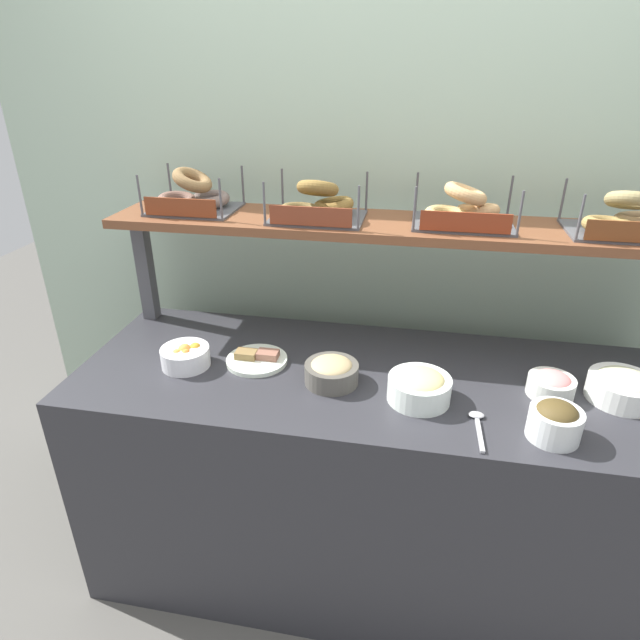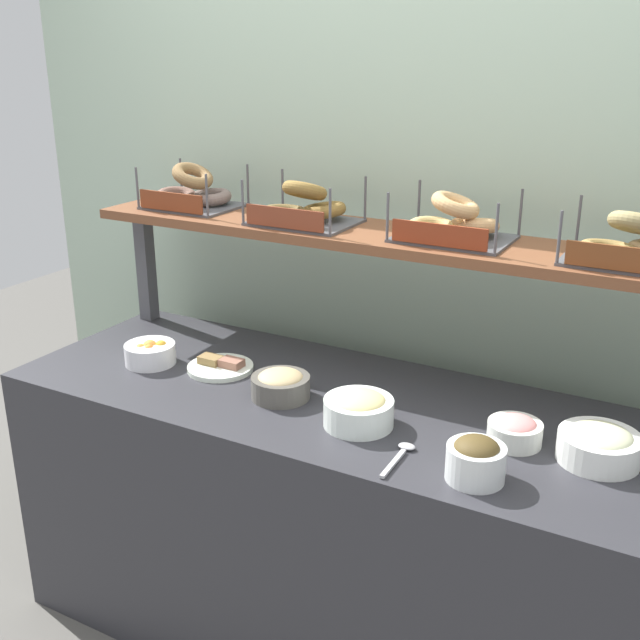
{
  "view_description": "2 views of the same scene",
  "coord_description": "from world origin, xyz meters",
  "px_view_note": "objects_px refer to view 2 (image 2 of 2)",
  "views": [
    {
      "loc": [
        0.09,
        -1.46,
        1.76
      ],
      "look_at": [
        -0.21,
        0.06,
        1.0
      ],
      "focal_mm": 29.81,
      "sensor_mm": 36.0,
      "label": 1
    },
    {
      "loc": [
        0.93,
        -1.77,
        1.81
      ],
      "look_at": [
        -0.09,
        0.06,
        1.05
      ],
      "focal_mm": 43.4,
      "sensor_mm": 36.0,
      "label": 2
    }
  ],
  "objects_px": {
    "bowl_chocolate_spread": "(476,459)",
    "serving_spoon_near_plate": "(401,454)",
    "bowl_lox_spread": "(515,431)",
    "bagel_basket_sesame": "(453,224)",
    "bagel_basket_poppy": "(193,193)",
    "bowl_scallion_spread": "(599,445)",
    "bowl_fruit_salad": "(150,353)",
    "bagel_basket_cinnamon_raisin": "(304,209)",
    "bowl_hummus": "(281,384)",
    "bagel_basket_everything": "(632,246)",
    "bowl_egg_salad": "(359,409)",
    "serving_plate_white": "(221,366)"
  },
  "relations": [
    {
      "from": "bowl_hummus",
      "to": "serving_spoon_near_plate",
      "type": "bearing_deg",
      "value": -18.28
    },
    {
      "from": "bowl_scallion_spread",
      "to": "bagel_basket_sesame",
      "type": "bearing_deg",
      "value": 150.69
    },
    {
      "from": "bowl_fruit_salad",
      "to": "bowl_chocolate_spread",
      "type": "height_order",
      "value": "bowl_chocolate_spread"
    },
    {
      "from": "bowl_lox_spread",
      "to": "bagel_basket_sesame",
      "type": "bearing_deg",
      "value": 135.41
    },
    {
      "from": "bowl_fruit_salad",
      "to": "bowl_scallion_spread",
      "type": "xyz_separation_m",
      "value": [
        1.35,
        0.06,
        0.01
      ]
    },
    {
      "from": "bowl_chocolate_spread",
      "to": "serving_spoon_near_plate",
      "type": "bearing_deg",
      "value": 176.04
    },
    {
      "from": "bowl_fruit_salad",
      "to": "bagel_basket_sesame",
      "type": "relative_size",
      "value": 0.5
    },
    {
      "from": "bowl_hummus",
      "to": "bagel_basket_sesame",
      "type": "distance_m",
      "value": 0.67
    },
    {
      "from": "bowl_scallion_spread",
      "to": "serving_spoon_near_plate",
      "type": "xyz_separation_m",
      "value": [
        -0.43,
        -0.21,
        -0.04
      ]
    },
    {
      "from": "serving_plate_white",
      "to": "bagel_basket_poppy",
      "type": "relative_size",
      "value": 0.68
    },
    {
      "from": "bowl_lox_spread",
      "to": "bagel_basket_sesame",
      "type": "relative_size",
      "value": 0.43
    },
    {
      "from": "bowl_fruit_salad",
      "to": "bagel_basket_everything",
      "type": "bearing_deg",
      "value": 13.47
    },
    {
      "from": "bowl_fruit_salad",
      "to": "bagel_basket_cinnamon_raisin",
      "type": "distance_m",
      "value": 0.66
    },
    {
      "from": "serving_plate_white",
      "to": "bagel_basket_cinnamon_raisin",
      "type": "distance_m",
      "value": 0.55
    },
    {
      "from": "bowl_egg_salad",
      "to": "serving_plate_white",
      "type": "height_order",
      "value": "bowl_egg_salad"
    },
    {
      "from": "bowl_lox_spread",
      "to": "bowl_fruit_salad",
      "type": "height_order",
      "value": "bowl_fruit_salad"
    },
    {
      "from": "bagel_basket_poppy",
      "to": "bowl_chocolate_spread",
      "type": "bearing_deg",
      "value": -23.39
    },
    {
      "from": "bowl_lox_spread",
      "to": "bagel_basket_cinnamon_raisin",
      "type": "distance_m",
      "value": 0.93
    },
    {
      "from": "bowl_chocolate_spread",
      "to": "serving_spoon_near_plate",
      "type": "relative_size",
      "value": 0.79
    },
    {
      "from": "bagel_basket_cinnamon_raisin",
      "to": "bowl_scallion_spread",
      "type": "bearing_deg",
      "value": -14.89
    },
    {
      "from": "bagel_basket_everything",
      "to": "bagel_basket_poppy",
      "type": "bearing_deg",
      "value": 178.95
    },
    {
      "from": "bagel_basket_cinnamon_raisin",
      "to": "serving_spoon_near_plate",
      "type": "bearing_deg",
      "value": -40.77
    },
    {
      "from": "bowl_lox_spread",
      "to": "bowl_egg_salad",
      "type": "distance_m",
      "value": 0.4
    },
    {
      "from": "bowl_hummus",
      "to": "bagel_basket_cinnamon_raisin",
      "type": "bearing_deg",
      "value": 108.49
    },
    {
      "from": "bagel_basket_poppy",
      "to": "bagel_basket_everything",
      "type": "height_order",
      "value": "bagel_basket_poppy"
    },
    {
      "from": "serving_spoon_near_plate",
      "to": "bagel_basket_everything",
      "type": "height_order",
      "value": "bagel_basket_everything"
    },
    {
      "from": "bagel_basket_cinnamon_raisin",
      "to": "bagel_basket_poppy",
      "type": "bearing_deg",
      "value": 176.09
    },
    {
      "from": "bowl_chocolate_spread",
      "to": "bagel_basket_everything",
      "type": "bearing_deg",
      "value": 66.07
    },
    {
      "from": "bowl_scallion_spread",
      "to": "bowl_lox_spread",
      "type": "bearing_deg",
      "value": -176.73
    },
    {
      "from": "bowl_chocolate_spread",
      "to": "bagel_basket_poppy",
      "type": "xyz_separation_m",
      "value": [
        -1.18,
        0.51,
        0.43
      ]
    },
    {
      "from": "bowl_fruit_salad",
      "to": "bowl_chocolate_spread",
      "type": "distance_m",
      "value": 1.13
    },
    {
      "from": "bagel_basket_cinnamon_raisin",
      "to": "bagel_basket_everything",
      "type": "height_order",
      "value": "bagel_basket_everything"
    },
    {
      "from": "bowl_chocolate_spread",
      "to": "bagel_basket_sesame",
      "type": "distance_m",
      "value": 0.71
    },
    {
      "from": "bowl_lox_spread",
      "to": "bagel_basket_sesame",
      "type": "distance_m",
      "value": 0.6
    },
    {
      "from": "bowl_fruit_salad",
      "to": "serving_spoon_near_plate",
      "type": "distance_m",
      "value": 0.94
    },
    {
      "from": "bowl_lox_spread",
      "to": "bowl_fruit_salad",
      "type": "distance_m",
      "value": 1.15
    },
    {
      "from": "bowl_hummus",
      "to": "serving_plate_white",
      "type": "distance_m",
      "value": 0.28
    },
    {
      "from": "bagel_basket_cinnamon_raisin",
      "to": "bagel_basket_sesame",
      "type": "distance_m",
      "value": 0.47
    },
    {
      "from": "bagel_basket_cinnamon_raisin",
      "to": "bagel_basket_sesame",
      "type": "height_order",
      "value": "bagel_basket_cinnamon_raisin"
    },
    {
      "from": "bowl_chocolate_spread",
      "to": "bagel_basket_poppy",
      "type": "distance_m",
      "value": 1.36
    },
    {
      "from": "serving_plate_white",
      "to": "bagel_basket_everything",
      "type": "height_order",
      "value": "bagel_basket_everything"
    },
    {
      "from": "bowl_lox_spread",
      "to": "bowl_hummus",
      "type": "relative_size",
      "value": 0.82
    },
    {
      "from": "bowl_egg_salad",
      "to": "bagel_basket_cinnamon_raisin",
      "type": "relative_size",
      "value": 0.6
    },
    {
      "from": "bowl_lox_spread",
      "to": "bowl_chocolate_spread",
      "type": "xyz_separation_m",
      "value": [
        -0.03,
        -0.21,
        0.02
      ]
    },
    {
      "from": "bowl_lox_spread",
      "to": "bowl_hummus",
      "type": "bearing_deg",
      "value": -175.17
    },
    {
      "from": "serving_plate_white",
      "to": "serving_spoon_near_plate",
      "type": "relative_size",
      "value": 1.16
    },
    {
      "from": "bowl_chocolate_spread",
      "to": "bagel_basket_poppy",
      "type": "bearing_deg",
      "value": 156.61
    },
    {
      "from": "bagel_basket_everything",
      "to": "bagel_basket_sesame",
      "type": "bearing_deg",
      "value": 178.17
    },
    {
      "from": "bowl_scallion_spread",
      "to": "bagel_basket_everything",
      "type": "distance_m",
      "value": 0.51
    },
    {
      "from": "bowl_egg_salad",
      "to": "bagel_basket_poppy",
      "type": "height_order",
      "value": "bagel_basket_poppy"
    }
  ]
}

